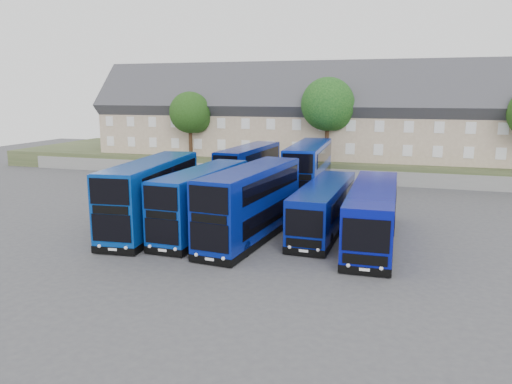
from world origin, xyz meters
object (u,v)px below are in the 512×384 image
at_px(coach_east_a, 324,208).
at_px(tree_mid, 329,106).
at_px(dd_front_left, 152,196).
at_px(tree_west, 191,114).
at_px(dd_front_mid, 202,202).

bearing_deg(coach_east_a, tree_mid, 99.96).
distance_m(dd_front_left, coach_east_a, 12.06).
bearing_deg(coach_east_a, tree_west, 134.69).
bearing_deg(dd_front_mid, dd_front_left, -174.69).
bearing_deg(dd_front_left, tree_west, 101.81).
xyz_separation_m(dd_front_left, coach_east_a, (11.63, 3.11, -0.74)).
bearing_deg(dd_front_mid, coach_east_a, 22.63).
height_order(dd_front_mid, tree_mid, tree_mid).
height_order(coach_east_a, tree_mid, tree_mid).
height_order(dd_front_left, tree_mid, tree_mid).
xyz_separation_m(dd_front_left, tree_west, (-7.47, 23.46, 4.68)).
xyz_separation_m(dd_front_mid, tree_mid, (4.80, 23.76, 5.92)).
relative_size(dd_front_left, coach_east_a, 1.01).
relative_size(tree_west, tree_mid, 0.83).
relative_size(dd_front_left, tree_mid, 1.34).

